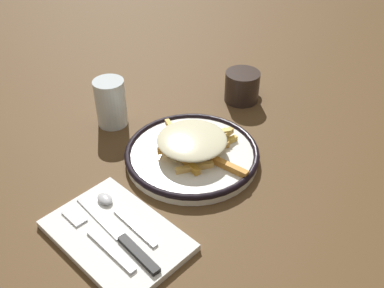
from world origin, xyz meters
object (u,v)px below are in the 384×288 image
Objects in this scene: napkin at (116,236)px; knife at (123,239)px; fries_heap at (195,142)px; fork at (98,238)px; water_glass at (111,103)px; plate at (192,154)px; spoon at (116,210)px; coffee_mug at (242,86)px.

knife is at bearing -97.00° from napkin.
fries_heap is 1.23× the size of fork.
plate is at bearing -85.26° from water_glass.
knife reaches higher than napkin.
plate is 0.20m from spoon.
fries_heap is 0.20m from spoon.
napkin is 1.48× the size of spoon.
knife is at bearing -122.40° from spoon.
fries_heap is 2.10× the size of coffee_mug.
fries_heap is 2.10× the size of water_glass.
fries_heap reaches higher than napkin.
spoon is (0.06, 0.02, 0.00)m from fork.
plate is 1.24× the size of knife.
spoon is at bearing -172.08° from coffee_mug.
water_glass is 0.31m from coffee_mug.
water_glass is (0.21, 0.27, 0.04)m from knife.
napkin is 2.18× the size of coffee_mug.
spoon is 1.47× the size of coffee_mug.
fries_heap is 0.24m from napkin.
water_glass is at bearing 94.74° from plate.
water_glass reaches higher than knife.
plate is 1.71× the size of spoon.
plate is 0.22m from water_glass.
coffee_mug reaches higher than fork.
napkin is at bearing -132.35° from spoon.
knife is 0.06m from spoon.
fork is 1.70× the size of coffee_mug.
fries_heap is at bearing -33.21° from plate.
spoon is (0.03, 0.05, 0.00)m from knife.
fries_heap is at bearing 13.05° from knife.
spoon is at bearing -129.78° from water_glass.
water_glass is at bearing 149.48° from coffee_mug.
fork reaches higher than napkin.
napkin is 2.18× the size of water_glass.
spoon is at bearing 20.99° from fork.
coffee_mug reaches higher than spoon.
fries_heap reaches higher than fork.
fork is at bearing 155.82° from napkin.
napkin is at bearing 83.00° from knife.
napkin is 0.33m from water_glass.
knife is 0.35m from water_glass.
fries_heap is 0.25m from coffee_mug.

